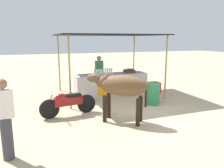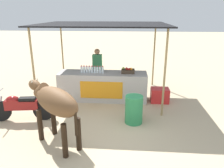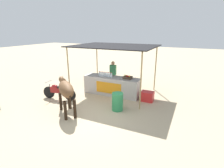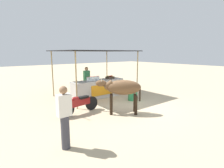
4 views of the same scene
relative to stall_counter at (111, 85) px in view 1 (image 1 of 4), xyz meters
The scene contains 11 objects.
ground_plane 2.25m from the stall_counter, 90.00° to the right, with size 60.00×60.00×0.00m, color tan.
stall_counter is the anchor object (origin of this frame).
stall_awning 2.00m from the stall_counter, 90.00° to the left, with size 4.20×3.20×2.56m.
water_bottle_row 0.69m from the stall_counter, behind, with size 0.79×0.07×0.25m.
fruit_crate 1.02m from the stall_counter, ahead, with size 0.44×0.32×0.18m.
vendor_behind_counter 0.89m from the stall_counter, 110.64° to the left, with size 0.34×0.22×1.65m.
cooler_box 1.97m from the stall_counter, ahead, with size 0.60×0.44×0.48m, color red.
water_barrel 1.95m from the stall_counter, 57.34° to the right, with size 0.48×0.48×0.78m, color #2D8C51.
cow 2.93m from the stall_counter, 104.58° to the right, with size 1.65×1.42×1.44m.
motorcycle_parked 2.72m from the stall_counter, 139.92° to the right, with size 1.79×0.55×0.90m.
passerby_on_street 5.34m from the stall_counter, 132.93° to the right, with size 0.34×0.22×1.65m.
Camera 1 is at (-3.07, -6.20, 2.38)m, focal length 35.00 mm.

